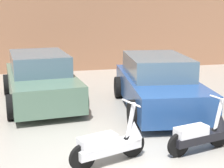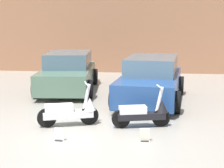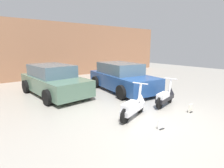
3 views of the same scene
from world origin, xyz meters
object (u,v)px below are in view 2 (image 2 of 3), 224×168
at_px(scooter_front_right, 144,113).
at_px(placard_near_right_scooter, 145,136).
at_px(placard_near_left_scooter, 59,135).
at_px(scooter_front_left, 71,111).
at_px(car_rear_center, 151,80).
at_px(car_rear_left, 68,72).

relative_size(scooter_front_right, placard_near_right_scooter, 5.07).
bearing_deg(placard_near_left_scooter, scooter_front_left, 88.90).
xyz_separation_m(scooter_front_left, car_rear_center, (1.83, 2.69, 0.28)).
bearing_deg(scooter_front_right, placard_near_left_scooter, -161.20).
bearing_deg(car_rear_left, car_rear_center, 60.81).
distance_m(placard_near_left_scooter, placard_near_right_scooter, 1.72).
xyz_separation_m(scooter_front_right, placard_near_right_scooter, (0.03, -0.91, -0.22)).
xyz_separation_m(scooter_front_left, placard_near_right_scooter, (1.69, -0.84, -0.23)).
height_order(scooter_front_left, placard_near_right_scooter, scooter_front_left).
bearing_deg(scooter_front_left, car_rear_left, 85.40).
bearing_deg(car_rear_center, scooter_front_right, 3.56).
height_order(scooter_front_left, scooter_front_right, scooter_front_left).
distance_m(scooter_front_left, scooter_front_right, 1.66).
xyz_separation_m(scooter_front_right, car_rear_left, (-2.64, 3.89, 0.29)).
bearing_deg(car_rear_center, placard_near_left_scooter, -19.37).
relative_size(scooter_front_left, placard_near_left_scooter, 5.19).
relative_size(scooter_front_right, placard_near_left_scooter, 5.07).
bearing_deg(car_rear_center, car_rear_left, -107.05).
height_order(scooter_front_left, car_rear_center, car_rear_center).
bearing_deg(placard_near_left_scooter, scooter_front_right, 32.22).
relative_size(car_rear_left, placard_near_right_scooter, 15.12).
distance_m(scooter_front_left, placard_near_left_scooter, 1.01).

